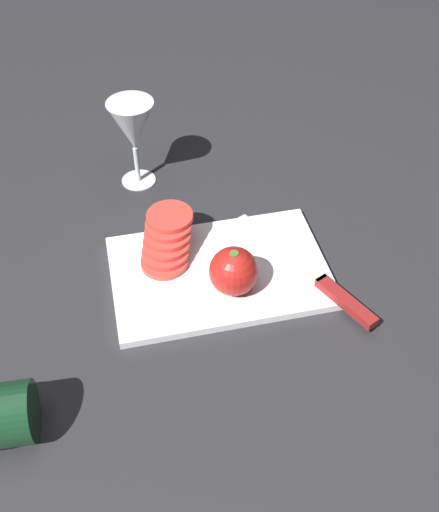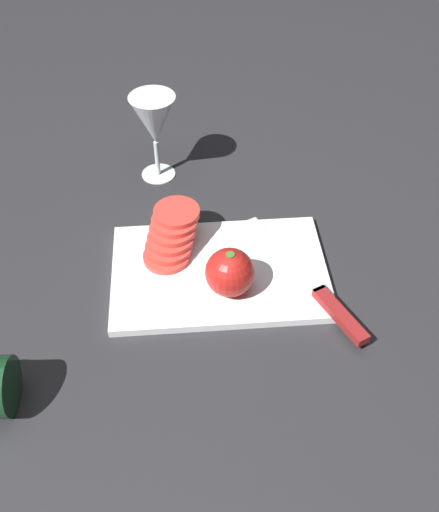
{
  "view_description": "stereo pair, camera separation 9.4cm",
  "coord_description": "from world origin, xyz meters",
  "px_view_note": "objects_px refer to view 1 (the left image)",
  "views": [
    {
      "loc": [
        -0.05,
        -0.68,
        0.71
      ],
      "look_at": [
        0.1,
        -0.04,
        0.04
      ],
      "focal_mm": 42.0,
      "sensor_mm": 36.0,
      "label": 1
    },
    {
      "loc": [
        0.04,
        -0.7,
        0.71
      ],
      "look_at": [
        0.1,
        -0.04,
        0.04
      ],
      "focal_mm": 42.0,
      "sensor_mm": 36.0,
      "label": 2
    }
  ],
  "objects_px": {
    "wine_glass": "(134,128)",
    "knife": "(331,290)",
    "whole_tomato": "(234,271)",
    "tomato_slice_stack_near": "(167,239)"
  },
  "relations": [
    {
      "from": "tomato_slice_stack_near",
      "to": "wine_glass",
      "type": "bearing_deg",
      "value": 95.37
    },
    {
      "from": "wine_glass",
      "to": "tomato_slice_stack_near",
      "type": "distance_m",
      "value": 0.23
    },
    {
      "from": "wine_glass",
      "to": "knife",
      "type": "height_order",
      "value": "wine_glass"
    },
    {
      "from": "whole_tomato",
      "to": "knife",
      "type": "xyz_separation_m",
      "value": [
        0.15,
        -0.04,
        -0.03
      ]
    },
    {
      "from": "wine_glass",
      "to": "knife",
      "type": "relative_size",
      "value": 0.58
    },
    {
      "from": "knife",
      "to": "tomato_slice_stack_near",
      "type": "xyz_separation_m",
      "value": [
        -0.23,
        0.15,
        0.02
      ]
    },
    {
      "from": "wine_glass",
      "to": "whole_tomato",
      "type": "distance_m",
      "value": 0.34
    },
    {
      "from": "knife",
      "to": "tomato_slice_stack_near",
      "type": "relative_size",
      "value": 2.18
    },
    {
      "from": "knife",
      "to": "tomato_slice_stack_near",
      "type": "bearing_deg",
      "value": 33.12
    },
    {
      "from": "knife",
      "to": "wine_glass",
      "type": "bearing_deg",
      "value": 10.07
    }
  ]
}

